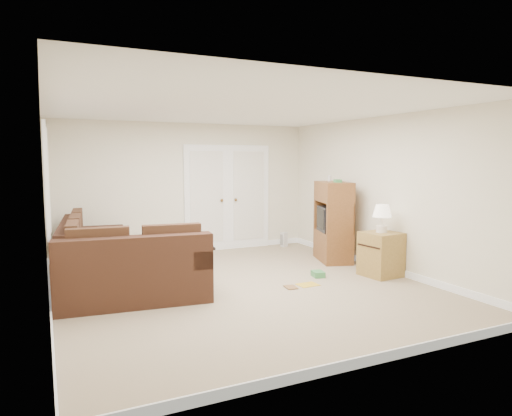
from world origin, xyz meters
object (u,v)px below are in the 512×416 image
sectional_sofa (110,264)px  coffee_table (180,266)px  tv_armoire (333,221)px  side_cabinet (381,250)px

sectional_sofa → coffee_table: size_ratio=2.70×
coffee_table → tv_armoire: 2.92m
coffee_table → tv_armoire: (2.87, 0.23, 0.48)m
sectional_sofa → tv_armoire: size_ratio=2.00×
sectional_sofa → coffee_table: sectional_sofa is taller
sectional_sofa → side_cabinet: 4.05m
tv_armoire → side_cabinet: tv_armoire is taller
sectional_sofa → tv_armoire: 3.87m
tv_armoire → sectional_sofa: bearing=-160.1°
coffee_table → tv_armoire: size_ratio=0.74×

